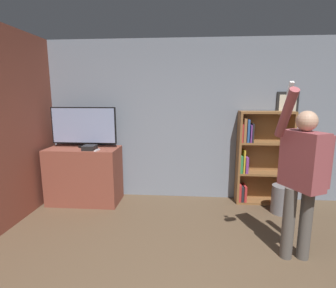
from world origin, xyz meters
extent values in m
cube|color=gray|center=(0.00, 3.08, 1.35)|extent=(6.75, 0.06, 2.70)
cube|color=black|center=(1.62, 3.03, 1.63)|extent=(0.35, 0.02, 0.42)
cube|color=beige|center=(1.62, 3.02, 1.63)|extent=(0.27, 0.01, 0.33)
cube|color=brown|center=(-1.70, 2.67, 0.47)|extent=(1.16, 0.58, 0.93)
cylinder|color=black|center=(-1.70, 2.76, 0.95)|extent=(0.22, 0.22, 0.03)
cylinder|color=black|center=(-1.70, 2.76, 0.99)|extent=(0.06, 0.06, 0.05)
cube|color=black|center=(-1.70, 2.76, 1.29)|extent=(1.08, 0.04, 0.60)
cube|color=#8C9EC6|center=(-1.70, 2.74, 1.29)|extent=(1.05, 0.01, 0.57)
cube|color=black|center=(-1.54, 2.54, 0.97)|extent=(0.20, 0.21, 0.07)
cube|color=white|center=(-1.39, 2.47, 0.94)|extent=(0.06, 0.14, 0.02)
cube|color=brown|center=(0.85, 2.89, 0.77)|extent=(0.04, 0.28, 1.53)
cube|color=brown|center=(1.68, 2.89, 0.77)|extent=(0.04, 0.28, 1.53)
cube|color=brown|center=(1.26, 3.02, 0.77)|extent=(0.86, 0.01, 1.53)
cube|color=brown|center=(1.26, 2.89, 0.02)|extent=(0.79, 0.28, 0.04)
cube|color=brown|center=(1.26, 2.89, 0.51)|extent=(0.79, 0.28, 0.04)
cube|color=brown|center=(1.26, 2.89, 1.02)|extent=(0.79, 0.28, 0.04)
cube|color=brown|center=(1.26, 2.89, 1.52)|extent=(0.79, 0.28, 0.04)
cube|color=red|center=(0.89, 2.88, 0.17)|extent=(0.04, 0.26, 0.31)
cube|color=#232328|center=(0.93, 2.88, 0.15)|extent=(0.04, 0.26, 0.27)
cube|color=red|center=(0.98, 2.87, 0.16)|extent=(0.04, 0.24, 0.28)
cube|color=#338447|center=(0.89, 2.86, 0.67)|extent=(0.04, 0.23, 0.28)
cube|color=gold|center=(0.93, 2.87, 0.72)|extent=(0.02, 0.24, 0.38)
cube|color=#7A3889|center=(0.98, 2.85, 0.66)|extent=(0.04, 0.21, 0.27)
cube|color=red|center=(0.88, 2.85, 1.19)|extent=(0.02, 0.20, 0.29)
cube|color=#99663D|center=(0.92, 2.86, 1.23)|extent=(0.04, 0.22, 0.38)
cube|color=#2D569E|center=(0.97, 2.87, 1.22)|extent=(0.03, 0.25, 0.37)
cube|color=#7A3889|center=(1.01, 2.86, 1.18)|extent=(0.02, 0.22, 0.28)
cube|color=#232328|center=(1.04, 2.84, 1.19)|extent=(0.03, 0.20, 0.30)
cylinder|color=#56514C|center=(1.13, 1.34, 0.41)|extent=(0.13, 0.13, 0.81)
cylinder|color=#56514C|center=(1.31, 1.34, 0.41)|extent=(0.13, 0.13, 0.81)
cube|color=#99474C|center=(1.22, 1.34, 1.12)|extent=(0.39, 0.50, 0.61)
sphere|color=tan|center=(1.22, 1.34, 1.53)|extent=(0.21, 0.21, 0.21)
cylinder|color=#99474C|center=(1.47, 1.34, 1.10)|extent=(0.09, 0.09, 0.56)
cylinder|color=#99474C|center=(0.97, 1.23, 1.61)|extent=(0.09, 0.40, 0.51)
cube|color=white|center=(0.97, 1.17, 1.84)|extent=(0.04, 0.09, 0.14)
cylinder|color=gray|center=(1.47, 2.49, 0.22)|extent=(0.32, 0.32, 0.43)
camera|label=1|loc=(0.03, -1.41, 1.79)|focal=28.00mm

